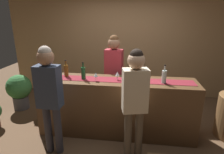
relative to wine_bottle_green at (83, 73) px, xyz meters
name	(u,v)px	position (x,y,z in m)	size (l,w,h in m)	color
ground_plane	(116,131)	(0.56, 0.04, -1.11)	(10.00, 10.00, 0.00)	brown
back_wall	(125,39)	(0.56, 1.94, 0.34)	(6.00, 0.12, 2.90)	tan
bar_counter	(116,107)	(0.56, 0.04, -0.61)	(2.67, 0.60, 0.99)	#543821
counter_runner_cloth	(117,80)	(0.56, 0.04, -0.11)	(2.54, 0.28, 0.01)	maroon
wine_bottle_green	(83,73)	(0.00, 0.00, 0.00)	(0.07, 0.07, 0.30)	#194723
wine_bottle_amber	(66,70)	(-0.34, 0.11, 0.00)	(0.07, 0.07, 0.30)	brown
wine_bottle_clear	(164,76)	(1.32, -0.02, 0.00)	(0.07, 0.07, 0.30)	#B2C6C1
wine_glass_near_customer	(117,74)	(0.57, 0.04, -0.01)	(0.07, 0.07, 0.14)	silver
wine_glass_mid_counter	(96,75)	(0.23, -0.06, -0.01)	(0.07, 0.07, 0.14)	silver
bartender	(114,68)	(0.44, 0.62, -0.07)	(0.36, 0.25, 1.68)	#26262B
customer_sipping	(135,95)	(0.88, -0.58, -0.11)	(0.38, 0.27, 1.63)	brown
customer_browsing	(49,91)	(-0.33, -0.62, -0.09)	(0.35, 0.23, 1.65)	#33333D
potted_plant_tall	(19,89)	(-1.69, 0.68, -0.65)	(0.54, 0.54, 0.79)	#4C4C51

